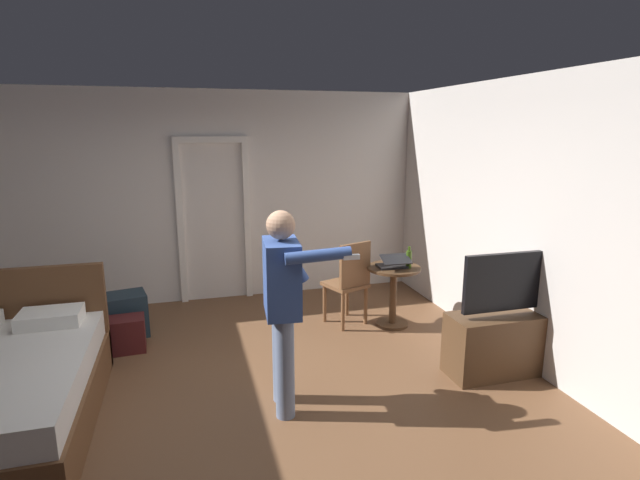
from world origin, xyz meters
TOP-DOWN VIEW (x-y plane):
  - ground_plane at (0.00, 0.00)m, footprint 6.17×6.17m
  - wall_back at (0.00, 2.75)m, footprint 5.84×0.12m
  - wall_right at (2.86, 0.00)m, footprint 0.12×5.61m
  - doorway_frame at (0.10, 2.67)m, footprint 0.93×0.08m
  - tv_flatscreen at (2.50, -0.13)m, footprint 1.05×0.40m
  - side_table at (1.98, 1.18)m, footprint 0.61×0.61m
  - laptop at (1.95, 1.14)m, footprint 0.33×0.34m
  - bottle_on_table at (2.12, 1.10)m, footprint 0.06×0.06m
  - wooden_chair at (1.50, 1.32)m, footprint 0.54×0.54m
  - person_blue_shirt at (0.44, -0.18)m, footprint 0.67×0.63m
  - suitcase_dark at (-1.00, 1.69)m, footprint 0.60×0.47m
  - suitcase_small at (-0.99, 1.29)m, footprint 0.55×0.31m

SIDE VIEW (x-z plane):
  - ground_plane at x=0.00m, z-range 0.00..0.00m
  - suitcase_small at x=-0.99m, z-range 0.00..0.35m
  - suitcase_dark at x=-1.00m, z-range 0.00..0.47m
  - tv_flatscreen at x=2.50m, z-range -0.23..0.93m
  - side_table at x=1.98m, z-range 0.12..0.82m
  - wooden_chair at x=1.50m, z-range 0.05..1.04m
  - laptop at x=1.95m, z-range 0.67..0.84m
  - bottle_on_table at x=2.12m, z-range 0.68..0.93m
  - person_blue_shirt at x=0.44m, z-range 0.13..1.76m
  - doorway_frame at x=0.10m, z-range 0.16..2.29m
  - wall_back at x=0.00m, z-range 0.00..2.71m
  - wall_right at x=2.86m, z-range 0.00..2.71m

